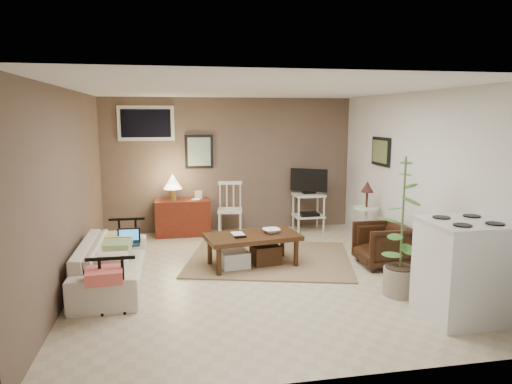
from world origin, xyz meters
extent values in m
plane|color=#C1B293|center=(0.00, 0.00, 0.00)|extent=(5.00, 5.00, 0.00)
cube|color=black|center=(-0.55, 2.48, 1.45)|extent=(0.50, 0.03, 0.60)
cube|color=black|center=(2.23, 1.05, 1.52)|extent=(0.03, 0.60, 0.45)
cube|color=silver|center=(-1.45, 2.48, 1.95)|extent=(0.96, 0.03, 0.60)
cube|color=#84684C|center=(0.33, 0.60, 0.01)|extent=(2.71, 2.38, 0.02)
cube|color=#3C2710|center=(0.03, 0.34, 0.42)|extent=(1.36, 0.85, 0.06)
cylinder|color=#3C2710|center=(-0.47, 0.01, 0.20)|extent=(0.07, 0.07, 0.40)
cylinder|color=#3C2710|center=(0.62, 0.19, 0.20)|extent=(0.07, 0.07, 0.40)
cylinder|color=#3C2710|center=(-0.55, 0.49, 0.20)|extent=(0.07, 0.07, 0.40)
cylinder|color=#3C2710|center=(0.54, 0.67, 0.20)|extent=(0.07, 0.07, 0.40)
cube|color=black|center=(-0.16, 0.20, 0.47)|extent=(0.17, 0.08, 0.02)
cube|color=#472A19|center=(0.22, 0.37, 0.15)|extent=(0.42, 0.37, 0.28)
cube|color=silver|center=(-0.23, 0.30, 0.13)|extent=(0.42, 0.37, 0.23)
imported|color=beige|center=(-1.80, -0.02, 0.37)|extent=(0.55, 1.90, 0.74)
cube|color=black|center=(-1.62, 0.25, 0.43)|extent=(0.29, 0.20, 0.01)
cube|color=black|center=(-1.62, 0.35, 0.53)|extent=(0.29, 0.01, 0.18)
cube|color=#2C7ECA|center=(-1.62, 0.35, 0.53)|extent=(0.25, 0.00, 0.15)
cube|color=maroon|center=(-0.87, 2.24, 0.31)|extent=(0.94, 0.42, 0.63)
cylinder|color=#B9A147|center=(-1.03, 2.20, 0.73)|extent=(0.10, 0.10, 0.21)
cone|color=beige|center=(-1.03, 2.20, 0.96)|extent=(0.31, 0.31, 0.25)
cube|color=tan|center=(-0.59, 2.26, 0.70)|extent=(0.13, 0.02, 0.16)
cube|color=silver|center=(-0.05, 2.10, 0.44)|extent=(0.48, 0.48, 0.04)
cylinder|color=silver|center=(-0.26, 1.95, 0.21)|extent=(0.04, 0.04, 0.42)
cylinder|color=silver|center=(0.09, 1.89, 0.21)|extent=(0.04, 0.04, 0.42)
cylinder|color=silver|center=(-0.20, 2.30, 0.21)|extent=(0.04, 0.04, 0.42)
cylinder|color=silver|center=(0.15, 2.25, 0.21)|extent=(0.04, 0.04, 0.42)
cube|color=silver|center=(-0.02, 2.28, 0.90)|extent=(0.42, 0.11, 0.06)
cube|color=silver|center=(1.39, 2.16, 0.66)|extent=(0.54, 0.44, 0.04)
cube|color=silver|center=(1.39, 2.16, 0.27)|extent=(0.54, 0.44, 0.03)
cylinder|color=silver|center=(1.16, 1.97, 0.34)|extent=(0.04, 0.04, 0.68)
cylinder|color=silver|center=(1.63, 1.97, 0.34)|extent=(0.04, 0.04, 0.68)
cylinder|color=silver|center=(1.16, 2.34, 0.34)|extent=(0.04, 0.04, 0.68)
cylinder|color=silver|center=(1.63, 2.34, 0.34)|extent=(0.04, 0.04, 0.68)
cube|color=black|center=(1.39, 2.16, 0.71)|extent=(0.24, 0.14, 0.03)
cube|color=black|center=(1.39, 2.16, 0.93)|extent=(0.60, 0.41, 0.41)
cube|color=#E69A59|center=(1.39, 2.16, 0.93)|extent=(0.50, 0.32, 0.33)
cube|color=black|center=(1.39, 2.11, 0.29)|extent=(0.34, 0.24, 0.10)
cylinder|color=silver|center=(1.99, 0.99, 0.01)|extent=(0.28, 0.28, 0.03)
cylinder|color=silver|center=(1.99, 0.99, 0.32)|extent=(0.06, 0.06, 0.59)
cylinder|color=silver|center=(1.99, 0.99, 0.62)|extent=(0.40, 0.40, 0.03)
cylinder|color=black|center=(1.99, 0.99, 0.77)|extent=(0.04, 0.04, 0.26)
cone|color=#3D1B19|center=(1.99, 0.99, 0.97)|extent=(0.20, 0.20, 0.18)
imported|color=black|center=(1.81, 0.04, 0.33)|extent=(0.60, 0.65, 0.66)
cylinder|color=gray|center=(1.54, -0.99, 0.17)|extent=(0.37, 0.37, 0.33)
cylinder|color=#4C602D|center=(1.54, -0.99, 0.98)|extent=(0.02, 0.02, 1.29)
cube|color=silver|center=(1.88, -1.66, 0.50)|extent=(0.77, 0.72, 0.99)
cube|color=silver|center=(1.88, -1.66, 1.01)|extent=(0.79, 0.74, 0.03)
cylinder|color=black|center=(1.71, -1.83, 1.03)|extent=(0.18, 0.18, 0.01)
cylinder|color=black|center=(2.06, -1.83, 1.03)|extent=(0.18, 0.18, 0.01)
cylinder|color=black|center=(1.71, -1.48, 1.03)|extent=(0.18, 0.18, 0.01)
cylinder|color=black|center=(2.06, -1.48, 1.03)|extent=(0.18, 0.18, 0.01)
imported|color=#3C2710|center=(0.31, 0.39, 0.58)|extent=(0.25, 0.10, 0.24)
imported|color=#3C2710|center=(-0.25, 0.37, 0.57)|extent=(0.16, 0.03, 0.22)
imported|color=#3C2710|center=(-0.69, 2.25, 0.73)|extent=(0.14, 0.07, 0.20)
camera|label=1|loc=(-1.04, -5.68, 2.07)|focal=32.00mm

